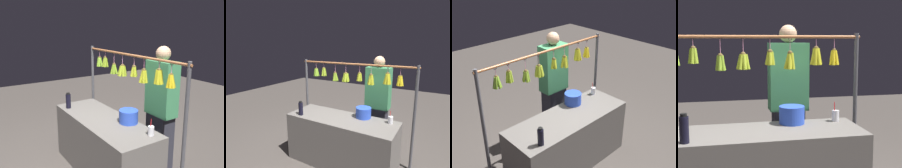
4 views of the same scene
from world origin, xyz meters
The scene contains 7 objects.
ground_plane centered at (0.00, 0.00, 0.00)m, with size 12.00×12.00×0.00m, color #4A433E.
market_counter centered at (0.00, 0.00, 0.41)m, with size 1.79×0.65×0.82m, color #66605B.
display_rack centered at (-0.01, -0.41, 1.27)m, with size 2.14×0.14×1.69m.
water_bottle centered at (0.66, 0.22, 0.93)m, with size 0.07×0.07×0.24m.
blue_bucket centered at (-0.30, -0.20, 0.90)m, with size 0.25×0.25×0.17m, color blue.
drink_cup centered at (-0.74, -0.19, 0.87)m, with size 0.07×0.07×0.20m.
vendor_person centered at (-0.36, -0.70, 0.88)m, with size 0.42×0.23×1.79m.
Camera 3 is at (2.30, 2.33, 2.90)m, focal length 45.16 mm.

